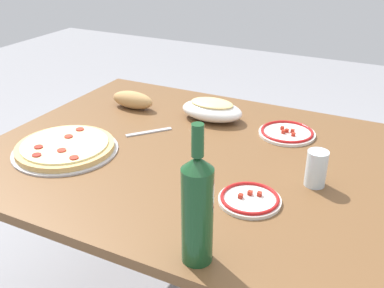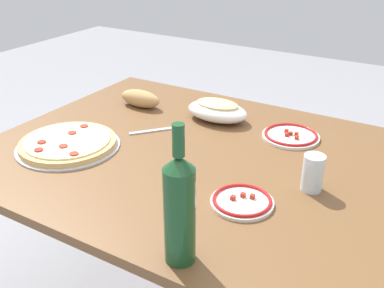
{
  "view_description": "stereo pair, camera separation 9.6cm",
  "coord_description": "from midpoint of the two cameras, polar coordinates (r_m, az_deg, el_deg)",
  "views": [
    {
      "loc": [
        0.6,
        -1.19,
        1.41
      ],
      "look_at": [
        0.0,
        0.0,
        0.76
      ],
      "focal_mm": 42.51,
      "sensor_mm": 36.0,
      "label": 1
    },
    {
      "loc": [
        0.68,
        -1.14,
        1.41
      ],
      "look_at": [
        0.0,
        0.0,
        0.76
      ],
      "focal_mm": 42.51,
      "sensor_mm": 36.0,
      "label": 2
    }
  ],
  "objects": [
    {
      "name": "dining_table",
      "position": [
        1.54,
        -1.79,
        -4.47
      ],
      "size": [
        1.33,
        1.06,
        0.73
      ],
      "color": "brown",
      "rests_on": "ground"
    },
    {
      "name": "side_plate_far",
      "position": [
        1.24,
        5.04,
        -6.94
      ],
      "size": [
        0.17,
        0.17,
        0.02
      ],
      "color": "white",
      "rests_on": "dining_table"
    },
    {
      "name": "fork_left",
      "position": [
        1.64,
        -7.1,
        1.48
      ],
      "size": [
        0.12,
        0.14,
        0.0
      ],
      "primitive_type": "cube",
      "rotation": [
        0.0,
        0.0,
        0.86
      ],
      "color": "#B7B7BC",
      "rests_on": "dining_table"
    },
    {
      "name": "water_glass",
      "position": [
        1.32,
        13.34,
        -3.04
      ],
      "size": [
        0.06,
        0.06,
        0.11
      ],
      "primitive_type": "cylinder",
      "color": "silver",
      "rests_on": "dining_table"
    },
    {
      "name": "side_plate_near",
      "position": [
        1.64,
        10.19,
        1.4
      ],
      "size": [
        0.2,
        0.2,
        0.02
      ],
      "color": "white",
      "rests_on": "dining_table"
    },
    {
      "name": "wine_bottle",
      "position": [
        0.97,
        -2.19,
        -8.09
      ],
      "size": [
        0.07,
        0.07,
        0.33
      ],
      "color": "#194723",
      "rests_on": "dining_table"
    },
    {
      "name": "baked_pasta_dish",
      "position": [
        1.73,
        0.93,
        4.37
      ],
      "size": [
        0.24,
        0.15,
        0.08
      ],
      "color": "white",
      "rests_on": "dining_table"
    },
    {
      "name": "bread_loaf",
      "position": [
        1.86,
        -8.93,
        5.47
      ],
      "size": [
        0.18,
        0.08,
        0.07
      ],
      "primitive_type": "ellipsoid",
      "color": "tan",
      "rests_on": "dining_table"
    },
    {
      "name": "pepperoni_pizza",
      "position": [
        1.56,
        -17.33,
        -0.45
      ],
      "size": [
        0.35,
        0.35,
        0.03
      ],
      "color": "#B7B7BC",
      "rests_on": "dining_table"
    }
  ]
}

